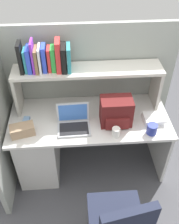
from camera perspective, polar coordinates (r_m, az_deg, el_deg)
The scene contains 13 objects.
ground_plane at distance 3.12m, azimuth -0.07°, elevation -11.23°, with size 8.00×8.00×0.00m, color #4C4C51.
desk at distance 2.82m, azimuth -8.05°, elevation -6.54°, with size 1.60×0.70×0.73m.
cubicle_partition_rear at distance 2.84m, azimuth -0.62°, elevation 4.56°, with size 1.84×0.05×1.55m, color #939991.
cubicle_partition_left at distance 2.61m, azimuth -18.99°, elevation -2.11°, with size 0.05×1.06×1.55m, color #939991.
overhead_hutch at distance 2.52m, azimuth -0.41°, elevation 7.74°, with size 1.44×0.28×0.45m.
reference_books_on_shelf at distance 2.41m, azimuth -9.66°, elevation 11.73°, with size 0.47×0.19×0.30m.
laptop at distance 2.46m, azimuth -3.56°, elevation -2.36°, with size 0.32×0.26×0.22m.
backpack at distance 2.45m, azimuth 5.93°, elevation 0.04°, with size 0.30×0.22×0.28m.
computer_mouse at distance 2.59m, azimuth -13.89°, elevation -1.95°, with size 0.06×0.10×0.03m, color #7299C6.
paper_cup at distance 2.38m, azimuth 5.90°, elevation -4.48°, with size 0.08×0.08×0.09m, color white.
tissue_box at distance 2.46m, azimuth -14.69°, elevation -3.90°, with size 0.22×0.12×0.10m, color #9E7F60.
snack_canister at distance 2.46m, azimuth 13.71°, elevation -3.70°, with size 0.10×0.10×0.10m, color navy.
desk_book_stack at distance 2.61m, azimuth 13.97°, elevation -1.35°, with size 0.21×0.18×0.06m.
Camera 1 is at (-0.13, -1.90, 2.47)m, focal length 41.16 mm.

